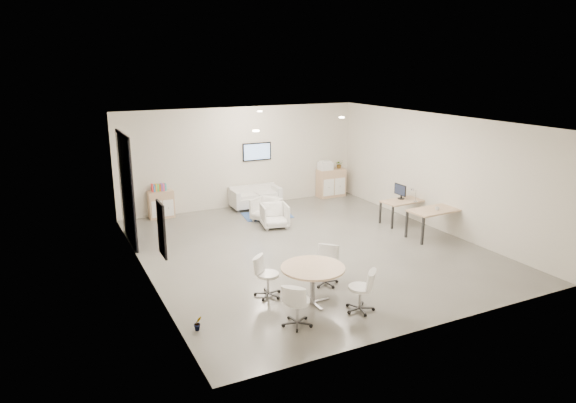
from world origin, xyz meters
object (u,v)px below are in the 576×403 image
Objects in this scene: desk_rear at (404,202)px; round_table at (313,271)px; desk_front at (436,212)px; sideboard_left at (161,204)px; loveseat at (255,198)px; armchair_right at (275,215)px; armchair_left at (266,208)px; sideboard_right at (331,183)px.

desk_rear is 5.92m from round_table.
desk_front is at bearing 22.35° from round_table.
sideboard_left is 0.67× the size of round_table.
desk_rear is (3.23, -3.48, 0.30)m from loveseat.
armchair_right is at bearing 139.22° from desk_front.
armchair_right is at bearing 73.91° from round_table.
armchair_left is at bearing 132.41° from desk_front.
sideboard_left is 7.96m from desk_front.
round_table is at bearing -123.29° from sideboard_right.
round_table is (-1.39, -5.35, 0.30)m from armchair_left.
sideboard_left is 0.54× the size of desk_front.
desk_rear is (3.53, -1.31, 0.25)m from armchair_right.
armchair_right is (-3.23, -2.31, -0.11)m from sideboard_right.
desk_rear is at bearing -46.04° from loveseat.
round_table reaches higher than loveseat.
desk_front reaches higher than desk_rear.
sideboard_right reaches higher than armchair_right.
armchair_left is (-0.26, -1.48, 0.05)m from loveseat.
armchair_left is 5.54m from round_table.
armchair_left is 0.48× the size of desk_front.
armchair_right is at bearing -96.87° from loveseat.
loveseat is 2.19m from armchair_right.
sideboard_right is at bearing 89.40° from desk_rear.
round_table is at bearing -160.88° from desk_front.
desk_front is at bearing -39.24° from sideboard_left.
round_table reaches higher than armchair_left.
desk_rear is 0.90× the size of desk_front.
round_table is at bearing -94.37° from armchair_right.
desk_front is at bearing -87.11° from sideboard_right.
round_table reaches higher than armchair_right.
sideboard_right is 8.35m from round_table.
sideboard_right is at bearing 89.66° from desk_front.
desk_front is at bearing 12.97° from armchair_left.
sideboard_left reaches higher than armchair_right.
armchair_left is at bearing -153.08° from sideboard_right.
sideboard_right is 3.63m from desk_rear.
sideboard_right is 0.70× the size of desk_rear.
sideboard_left is at bearing 137.53° from desk_front.
loveseat is 1.28× the size of round_table.
sideboard_right is 1.31× the size of armchair_left.
sideboard_left is 3.18m from armchair_left.
desk_rear is at bearing 84.93° from desk_front.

